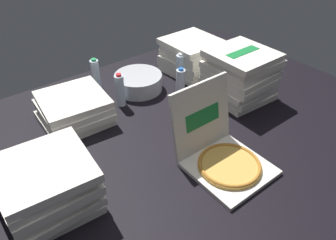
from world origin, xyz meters
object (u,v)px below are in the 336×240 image
water_bottle_0 (120,90)px  water_bottle_1 (96,74)px  pizza_stack_left_near (46,185)px  ice_bucket (138,82)px  pizza_stack_right_mid (193,56)px  water_bottle_2 (180,69)px  pizza_stack_left_far (74,109)px  water_bottle_3 (180,84)px  open_pizza_box (221,152)px  pizza_stack_right_far (240,75)px

water_bottle_0 → water_bottle_1: same height
pizza_stack_left_near → ice_bucket: (0.95, 0.65, -0.07)m
pizza_stack_left_near → pizza_stack_right_mid: 1.60m
water_bottle_0 → water_bottle_2: same height
pizza_stack_left_far → water_bottle_3: 0.75m
water_bottle_3 → pizza_stack_left_near: bearing=-162.4°
ice_bucket → open_pizza_box: bearing=-95.3°
pizza_stack_left_near → pizza_stack_right_far: 1.47m
pizza_stack_left_far → pizza_stack_right_far: bearing=-23.0°
pizza_stack_right_far → water_bottle_1: 1.06m
open_pizza_box → water_bottle_2: 0.93m
pizza_stack_right_far → ice_bucket: size_ratio=1.23×
pizza_stack_left_far → ice_bucket: (0.55, 0.08, -0.03)m
water_bottle_2 → water_bottle_1: bearing=149.9°
pizza_stack_left_far → water_bottle_2: bearing=-2.4°
pizza_stack_right_mid → ice_bucket: (-0.52, 0.02, -0.07)m
pizza_stack_right_far → water_bottle_1: size_ratio=1.80×
water_bottle_2 → pizza_stack_right_mid: bearing=23.8°
open_pizza_box → pizza_stack_right_mid: 1.12m
pizza_stack_left_far → water_bottle_3: bearing=-16.9°
pizza_stack_right_far → pizza_stack_left_far: (-1.07, 0.45, -0.09)m
pizza_stack_right_far → water_bottle_3: size_ratio=1.80×
pizza_stack_left_far → water_bottle_3: (0.72, -0.22, 0.03)m
water_bottle_2 → water_bottle_3: same height
pizza_stack_left_near → open_pizza_box: bearing=-19.6°
pizza_stack_right_far → water_bottle_1: pizza_stack_right_far is taller
ice_bucket → water_bottle_2: water_bottle_2 is taller
pizza_stack_right_far → water_bottle_0: 0.85m
pizza_stack_left_near → water_bottle_0: bearing=36.8°
pizza_stack_right_far → water_bottle_0: size_ratio=1.80×
water_bottle_2 → water_bottle_3: (-0.15, -0.18, 0.00)m
open_pizza_box → water_bottle_0: size_ratio=2.00×
water_bottle_0 → water_bottle_2: bearing=-1.3°
open_pizza_box → water_bottle_2: bearing=64.4°
ice_bucket → water_bottle_3: (0.17, -0.30, 0.06)m
water_bottle_1 → water_bottle_2: (0.55, -0.32, 0.00)m
open_pizza_box → water_bottle_3: open_pizza_box is taller
water_bottle_0 → water_bottle_3: size_ratio=1.00×
open_pizza_box → pizza_stack_left_near: 0.91m
water_bottle_0 → water_bottle_3: bearing=-26.9°
open_pizza_box → water_bottle_0: (-0.13, 0.85, 0.04)m
water_bottle_0 → water_bottle_2: (0.53, -0.01, 0.00)m
pizza_stack_right_far → water_bottle_2: size_ratio=1.80×
pizza_stack_right_far → water_bottle_2: (-0.20, 0.42, -0.06)m
pizza_stack_left_near → ice_bucket: bearing=34.4°
water_bottle_2 → water_bottle_0: bearing=178.7°
pizza_stack_left_far → water_bottle_2: 0.87m
open_pizza_box → water_bottle_0: open_pizza_box is taller
pizza_stack_left_near → water_bottle_2: 1.37m
pizza_stack_right_mid → ice_bucket: size_ratio=1.26×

